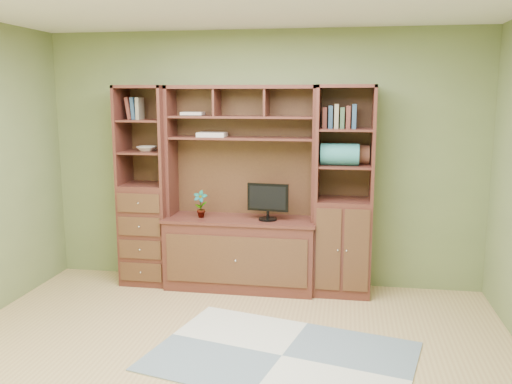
% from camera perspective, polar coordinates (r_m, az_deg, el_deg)
% --- Properties ---
extents(room, '(4.60, 4.10, 2.64)m').
position_cam_1_polar(room, '(3.66, -4.32, -0.13)').
color(room, tan).
rests_on(room, ground).
extents(center_hutch, '(1.54, 0.53, 2.05)m').
position_cam_1_polar(center_hutch, '(5.41, -1.68, 0.28)').
color(center_hutch, '#4D221B').
rests_on(center_hutch, ground).
extents(left_tower, '(0.50, 0.45, 2.05)m').
position_cam_1_polar(left_tower, '(5.72, -11.47, 0.62)').
color(left_tower, '#4D221B').
rests_on(left_tower, ground).
extents(right_tower, '(0.55, 0.45, 2.05)m').
position_cam_1_polar(right_tower, '(5.35, 9.24, 0.03)').
color(right_tower, '#4D221B').
rests_on(right_tower, ground).
extents(rug, '(2.16, 1.69, 0.01)m').
position_cam_1_polar(rug, '(4.28, 2.74, -16.88)').
color(rug, '#A7ACAC').
rests_on(rug, ground).
extents(monitor, '(0.43, 0.23, 0.51)m').
position_cam_1_polar(monitor, '(5.33, 1.26, -0.32)').
color(monitor, black).
rests_on(monitor, center_hutch).
extents(orchid, '(0.15, 0.10, 0.28)m').
position_cam_1_polar(orchid, '(5.50, -5.87, -1.28)').
color(orchid, '#965B32').
rests_on(orchid, center_hutch).
extents(magazines, '(0.28, 0.21, 0.04)m').
position_cam_1_polar(magazines, '(5.50, -4.63, 6.06)').
color(magazines, beige).
rests_on(magazines, center_hutch).
extents(bowl, '(0.20, 0.20, 0.05)m').
position_cam_1_polar(bowl, '(5.67, -11.43, 4.50)').
color(bowl, beige).
rests_on(bowl, left_tower).
extents(blanket_teal, '(0.36, 0.21, 0.21)m').
position_cam_1_polar(blanket_teal, '(5.25, 8.82, 3.93)').
color(blanket_teal, '#2E7A78').
rests_on(blanket_teal, right_tower).
extents(blanket_red, '(0.33, 0.18, 0.18)m').
position_cam_1_polar(blanket_red, '(5.38, 10.06, 3.91)').
color(blanket_red, brown).
rests_on(blanket_red, right_tower).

